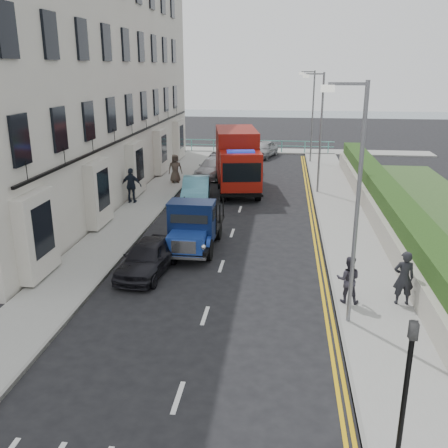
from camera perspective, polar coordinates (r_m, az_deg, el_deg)
ground at (r=17.38m, az=-1.14°, el=-7.35°), size 120.00×120.00×0.00m
pavement_west at (r=26.71m, az=-9.53°, el=1.58°), size 2.40×38.00×0.12m
pavement_east at (r=25.83m, az=13.44°, el=0.78°), size 2.60×38.00×0.12m
promenade at (r=45.24m, az=4.04°, el=8.35°), size 30.00×2.50×0.12m
sea_plane at (r=75.98m, az=5.32°, el=12.04°), size 120.00×120.00×0.00m
terrace_west at (r=30.90m, az=-16.03°, el=16.68°), size 6.31×30.20×14.25m
garden_east at (r=25.91m, az=17.77°, el=2.39°), size 1.45×28.00×1.75m
seafront_railing at (r=44.37m, az=4.00°, el=8.85°), size 13.00×0.08×1.11m
lamp_near at (r=14.13m, az=14.63°, el=3.37°), size 1.23×0.18×7.00m
lamp_mid at (r=29.85m, az=10.80°, el=10.91°), size 1.23×0.18×7.00m
lamp_far at (r=39.78m, az=9.93°, el=12.58°), size 1.23×0.18×7.00m
traffic_signal at (r=9.94m, az=20.27°, el=-15.59°), size 0.16×0.20×3.10m
bedford_lorry at (r=20.29m, az=-3.60°, el=-0.61°), size 1.91×4.63×2.17m
red_lorry at (r=30.72m, az=1.50°, el=7.50°), size 3.46×7.21×3.63m
parked_car_front at (r=18.54m, az=-8.72°, el=-3.77°), size 1.89×3.87×1.27m
parked_car_mid at (r=28.10m, az=-3.20°, el=3.93°), size 1.96×4.35×1.39m
parked_car_rear at (r=34.60m, az=-1.26°, el=6.47°), size 2.26×4.53×1.26m
seafront_car_left at (r=43.21m, az=3.24°, el=8.70°), size 3.50×5.03×1.28m
seafront_car_right at (r=42.31m, az=4.53°, el=8.55°), size 2.68×4.31×1.37m
pedestrian_east_near at (r=16.67m, az=19.85°, el=-5.81°), size 0.66×0.45×1.77m
pedestrian_east_far at (r=16.34m, az=14.02°, el=-6.17°), size 0.83×0.69×1.55m
pedestrian_west_near at (r=27.82m, az=-10.52°, el=4.34°), size 1.14×0.51×1.92m
pedestrian_west_far at (r=32.38m, az=-5.60°, el=6.32°), size 1.03×0.84×1.81m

